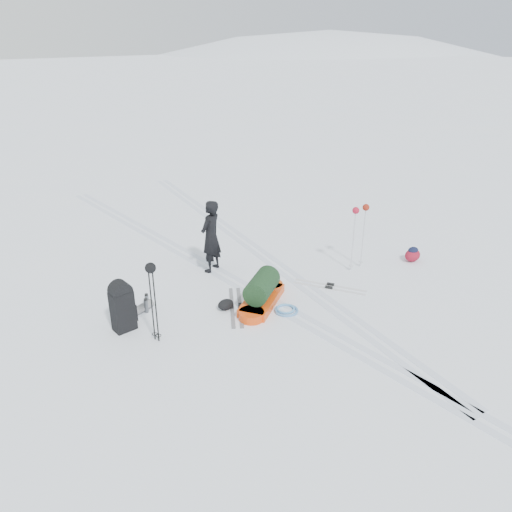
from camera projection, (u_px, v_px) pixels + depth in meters
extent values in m
plane|color=white|center=(255.00, 293.00, 10.57)|extent=(200.00, 200.00, 0.00)
ellipsoid|color=white|center=(314.00, 310.00, 156.27)|extent=(256.00, 192.00, 160.00)
cube|color=silver|center=(250.00, 294.00, 10.50)|extent=(1.40, 17.97, 0.01)
cube|color=silver|center=(259.00, 291.00, 10.63)|extent=(1.40, 17.97, 0.01)
cube|color=silver|center=(248.00, 248.00, 12.72)|extent=(2.09, 13.88, 0.01)
cube|color=silver|center=(256.00, 246.00, 12.85)|extent=(2.09, 13.88, 0.01)
imported|color=black|center=(211.00, 236.00, 11.22)|extent=(0.73, 0.63, 1.68)
cube|color=#E1430D|center=(262.00, 300.00, 10.11)|extent=(1.44, 1.22, 0.17)
cylinder|color=#D74D0C|center=(271.00, 287.00, 10.64)|extent=(0.69, 0.69, 0.17)
cylinder|color=#E4410D|center=(251.00, 315.00, 9.57)|extent=(0.69, 0.69, 0.17)
cylinder|color=black|center=(262.00, 286.00, 9.97)|extent=(1.02, 0.91, 0.50)
cube|color=black|center=(123.00, 311.00, 9.12)|extent=(0.41, 0.31, 0.78)
cylinder|color=black|center=(120.00, 291.00, 8.95)|extent=(0.40, 0.30, 0.38)
cube|color=black|center=(133.00, 312.00, 9.31)|extent=(0.10, 0.21, 0.34)
cylinder|color=slate|center=(140.00, 309.00, 9.78)|extent=(0.64, 0.36, 0.17)
cylinder|color=black|center=(152.00, 305.00, 8.69)|extent=(0.03, 0.03, 1.42)
cylinder|color=black|center=(156.00, 306.00, 8.64)|extent=(0.03, 0.03, 1.42)
torus|color=black|center=(155.00, 334.00, 8.94)|extent=(0.13, 0.13, 0.01)
torus|color=black|center=(158.00, 336.00, 8.89)|extent=(0.13, 0.13, 0.01)
sphere|color=black|center=(150.00, 268.00, 8.36)|extent=(0.19, 0.19, 0.19)
cylinder|color=silver|center=(353.00, 242.00, 11.26)|extent=(0.03, 0.03, 1.44)
cylinder|color=silver|center=(363.00, 238.00, 11.44)|extent=(0.03, 0.03, 1.44)
torus|color=#B2B6BA|center=(351.00, 266.00, 11.51)|extent=(0.12, 0.12, 0.01)
torus|color=#B8BBC0|center=(361.00, 262.00, 11.70)|extent=(0.12, 0.12, 0.01)
sphere|color=maroon|center=(356.00, 210.00, 10.95)|extent=(0.16, 0.16, 0.16)
sphere|color=maroon|center=(366.00, 207.00, 11.14)|extent=(0.16, 0.16, 0.16)
cube|color=gray|center=(240.00, 307.00, 10.02)|extent=(0.91, 1.38, 0.01)
cube|color=gray|center=(232.00, 307.00, 10.01)|extent=(0.91, 1.38, 0.01)
cube|color=black|center=(240.00, 306.00, 10.01)|extent=(0.14, 0.17, 0.04)
cube|color=black|center=(232.00, 306.00, 10.00)|extent=(0.14, 0.17, 0.04)
cube|color=silver|center=(329.00, 289.00, 10.72)|extent=(0.90, 1.38, 0.01)
cube|color=silver|center=(331.00, 285.00, 10.86)|extent=(0.90, 1.38, 0.01)
cube|color=black|center=(329.00, 287.00, 10.71)|extent=(0.14, 0.17, 0.04)
cube|color=black|center=(331.00, 284.00, 10.84)|extent=(0.14, 0.17, 0.04)
torus|color=#5089C3|center=(286.00, 310.00, 9.86)|extent=(0.54, 0.54, 0.05)
torus|color=#5CA5E0|center=(286.00, 309.00, 9.89)|extent=(0.42, 0.42, 0.04)
ellipsoid|color=maroon|center=(412.00, 255.00, 11.96)|extent=(0.52, 0.50, 0.30)
ellipsoid|color=black|center=(413.00, 250.00, 11.90)|extent=(0.34, 0.33, 0.15)
cylinder|color=#4F5156|center=(146.00, 306.00, 9.78)|extent=(0.10, 0.10, 0.27)
cylinder|color=slate|center=(147.00, 301.00, 10.00)|extent=(0.10, 0.10, 0.25)
cylinder|color=black|center=(145.00, 299.00, 9.72)|extent=(0.08, 0.08, 0.03)
cylinder|color=black|center=(146.00, 295.00, 9.94)|extent=(0.08, 0.08, 0.03)
ellipsoid|color=black|center=(226.00, 304.00, 9.91)|extent=(0.38, 0.32, 0.21)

